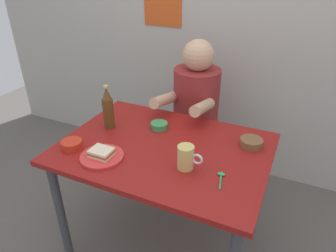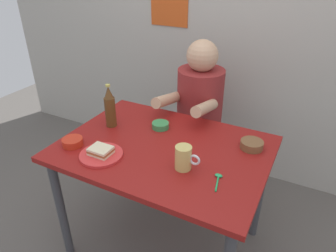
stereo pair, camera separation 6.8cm
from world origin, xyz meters
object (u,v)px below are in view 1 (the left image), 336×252
object	(u,v)px
person_seated	(196,98)
sandwich	(101,152)
beer_mug	(186,157)
stool	(194,147)
plate_orange	(102,157)
condiment_bowl_brown	(251,142)
dining_table	(164,161)
beer_bottle	(108,109)

from	to	relation	value
person_seated	sandwich	world-z (taller)	person_seated
beer_mug	stool	bearing A→B (deg)	106.49
plate_orange	condiment_bowl_brown	size ratio (longest dim) A/B	1.83
sandwich	condiment_bowl_brown	xyz separation A→B (m)	(0.66, 0.43, -0.01)
dining_table	condiment_bowl_brown	size ratio (longest dim) A/B	9.17
dining_table	stool	bearing A→B (deg)	94.41
stool	person_seated	world-z (taller)	person_seated
beer_mug	condiment_bowl_brown	bearing A→B (deg)	53.08
sandwich	condiment_bowl_brown	world-z (taller)	sandwich
plate_orange	sandwich	size ratio (longest dim) A/B	2.00
dining_table	stool	xyz separation A→B (m)	(-0.05, 0.63, -0.30)
dining_table	sandwich	world-z (taller)	sandwich
plate_orange	beer_mug	distance (m)	0.43
dining_table	sandwich	size ratio (longest dim) A/B	10.00
plate_orange	condiment_bowl_brown	distance (m)	0.79
plate_orange	sandwich	world-z (taller)	sandwich
person_seated	sandwich	size ratio (longest dim) A/B	6.54
sandwich	beer_mug	size ratio (longest dim) A/B	0.87
plate_orange	beer_bottle	size ratio (longest dim) A/B	0.84
plate_orange	beer_bottle	world-z (taller)	beer_bottle
person_seated	beer_mug	bearing A→B (deg)	-73.28
sandwich	beer_bottle	size ratio (longest dim) A/B	0.42
dining_table	beer_mug	world-z (taller)	beer_mug
dining_table	beer_bottle	xyz separation A→B (m)	(-0.39, 0.06, 0.21)
dining_table	beer_mug	xyz separation A→B (m)	(0.18, -0.13, 0.15)
dining_table	plate_orange	distance (m)	0.34
beer_bottle	dining_table	bearing A→B (deg)	-8.99
beer_bottle	condiment_bowl_brown	size ratio (longest dim) A/B	2.18
dining_table	beer_bottle	bearing A→B (deg)	171.01
dining_table	condiment_bowl_brown	bearing A→B (deg)	25.38
stool	plate_orange	size ratio (longest dim) A/B	2.05
beer_mug	condiment_bowl_brown	world-z (taller)	beer_mug
beer_mug	plate_orange	bearing A→B (deg)	-166.56
sandwich	beer_bottle	bearing A→B (deg)	117.15
person_seated	beer_bottle	xyz separation A→B (m)	(-0.34, -0.56, 0.09)
plate_orange	beer_mug	xyz separation A→B (m)	(0.42, 0.10, 0.05)
stool	beer_mug	world-z (taller)	beer_mug
stool	beer_mug	distance (m)	0.91
sandwich	beer_bottle	distance (m)	0.33
person_seated	beer_mug	distance (m)	0.78
dining_table	plate_orange	xyz separation A→B (m)	(-0.24, -0.23, 0.10)
dining_table	stool	distance (m)	0.70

